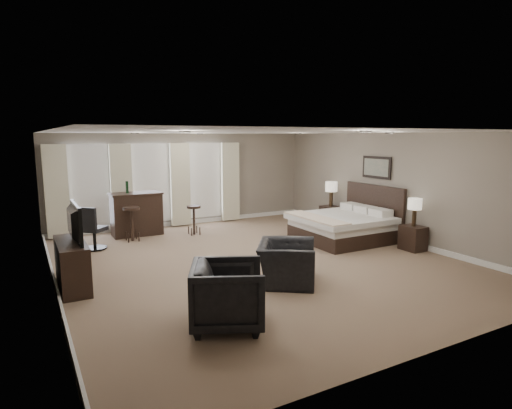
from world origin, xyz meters
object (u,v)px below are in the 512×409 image
desk_chair (94,228)px  lamp_far (331,194)px  tv (70,237)px  bar_stool_right (194,220)px  bed (340,214)px  lamp_near (414,212)px  nightstand_far (331,216)px  dresser (72,265)px  bar_stool_left (132,224)px  armchair_far (228,292)px  nightstand_near (413,238)px  bar_counter (136,214)px  armchair_near (287,256)px

desk_chair → lamp_far: bearing=-140.9°
tv → bar_stool_right: size_ratio=1.46×
bed → lamp_near: bearing=-58.5°
nightstand_far → dresser: size_ratio=0.42×
lamp_far → bar_stool_left: (-5.29, 0.98, -0.50)m
bar_stool_right → lamp_near: bearing=-45.7°
bar_stool_left → armchair_far: bearing=-89.8°
lamp_far → nightstand_near: bearing=-90.0°
bar_stool_right → bed: bearing=-39.8°
dresser → lamp_far: bearing=14.8°
desk_chair → bar_counter: bearing=-95.5°
armchair_near → bar_counter: 5.11m
nightstand_far → desk_chair: bearing=174.6°
lamp_far → armchair_far: (-5.27, -4.43, -0.44)m
nightstand_near → dresser: (-6.92, 1.08, 0.12)m
bed → bar_stool_right: bed is taller
nightstand_far → armchair_near: size_ratio=0.53×
nightstand_near → armchair_near: size_ratio=0.50×
lamp_near → dresser: bearing=171.2°
lamp_far → dresser: lamp_far is taller
armchair_near → nightstand_far: bearing=-12.1°
armchair_far → bar_stool_right: size_ratio=1.28×
lamp_near → desk_chair: 7.14m
nightstand_far → dresser: (-6.92, -1.82, 0.11)m
bar_counter → bar_stool_left: (-0.26, -0.60, -0.14)m
nightstand_near → lamp_near: lamp_near is taller
lamp_far → armchair_near: (-3.64, -3.34, -0.45)m
lamp_near → bar_counter: lamp_near is taller
bed → bar_counter: (-4.14, 3.03, -0.10)m
nightstand_far → lamp_far: lamp_far is taller
bar_counter → bar_stool_right: (1.31, -0.67, -0.18)m
bar_counter → bar_stool_right: 1.48m
desk_chair → dresser: bearing=118.3°
dresser → desk_chair: bearing=73.7°
nightstand_near → lamp_far: lamp_far is taller
nightstand_near → bar_stool_left: 6.56m
bar_counter → lamp_near: bearing=-41.7°
lamp_far → desk_chair: lamp_far is taller
bed → armchair_near: 3.34m
lamp_far → desk_chair: 6.26m
armchair_near → armchair_far: bearing=159.2°
nightstand_far → armchair_far: bearing=-140.0°
dresser → armchair_near: size_ratio=1.25×
lamp_far → armchair_far: 6.89m
bed → nightstand_near: bearing=-58.5°
nightstand_near → bar_stool_left: bar_stool_left is taller
bed → desk_chair: size_ratio=2.08×
armchair_near → armchair_far: 1.96m
nightstand_near → bar_counter: size_ratio=0.43×
lamp_far → bar_stool_left: lamp_far is taller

